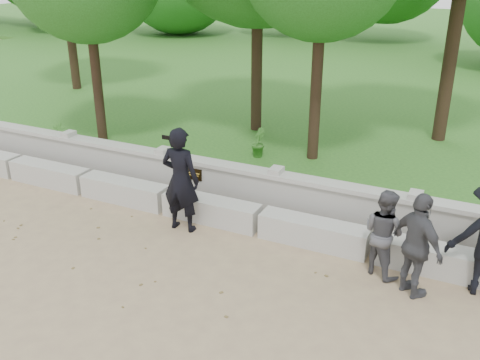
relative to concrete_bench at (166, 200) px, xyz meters
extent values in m
plane|color=tan|center=(0.00, -1.90, -0.22)|extent=(80.00, 80.00, 0.00)
cube|color=#29581F|center=(0.00, 12.10, -0.10)|extent=(40.00, 22.00, 0.25)
cube|color=#AAA8A0|center=(-3.00, 0.00, 0.00)|extent=(1.90, 0.45, 0.45)
cube|color=#AAA8A0|center=(-1.00, 0.00, 0.00)|extent=(1.90, 0.45, 0.45)
cube|color=#AAA8A0|center=(1.00, 0.00, 0.00)|extent=(1.90, 0.45, 0.45)
cube|color=#AAA8A0|center=(3.00, 0.00, 0.00)|extent=(1.90, 0.45, 0.45)
cube|color=#AAA8A0|center=(5.00, 0.00, 0.00)|extent=(1.90, 0.45, 0.45)
cube|color=#A09E97|center=(0.00, 0.70, 0.18)|extent=(12.50, 0.25, 0.82)
cube|color=#AAA8A0|center=(0.00, 0.70, 0.64)|extent=(12.50, 0.35, 0.08)
cube|color=black|center=(0.30, 0.56, 0.40)|extent=(0.36, 0.02, 0.24)
imported|color=black|center=(0.67, -0.49, 0.74)|extent=(0.72, 0.49, 1.93)
cube|color=black|center=(0.67, -0.87, 1.64)|extent=(0.14, 0.03, 0.07)
imported|color=#48484E|center=(4.23, -0.39, 0.48)|extent=(0.86, 0.80, 1.41)
imported|color=#404145|center=(4.78, -0.76, 0.58)|extent=(0.98, 0.91, 1.61)
cylinder|color=#382619|center=(-8.03, 6.50, 2.26)|extent=(0.30, 0.30, 4.46)
cylinder|color=#382619|center=(-3.34, 2.20, 1.79)|extent=(0.24, 0.24, 3.52)
cylinder|color=#382619|center=(-0.31, 4.90, 2.16)|extent=(0.29, 0.29, 4.26)
cylinder|color=#382619|center=(1.80, 3.44, 1.88)|extent=(0.25, 0.25, 3.72)
cylinder|color=#382619|center=(4.27, 6.17, 2.46)|extent=(0.33, 0.33, 4.87)
imported|color=#366E25|center=(-3.98, 1.40, 0.34)|extent=(0.39, 0.33, 0.63)
imported|color=#366E25|center=(0.61, 2.98, 0.37)|extent=(0.41, 0.46, 0.68)
camera|label=1|loc=(5.41, -7.83, 4.39)|focal=40.00mm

